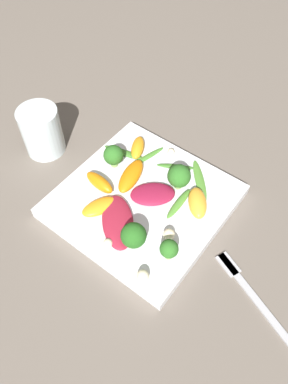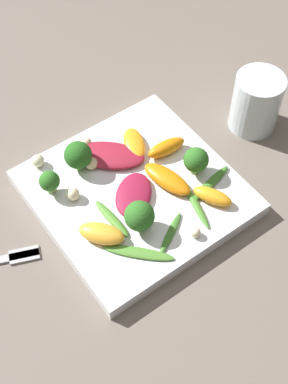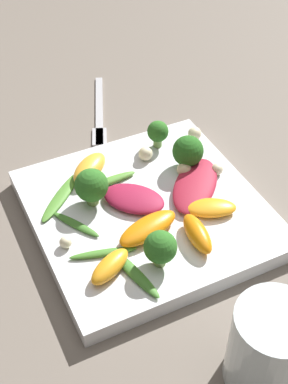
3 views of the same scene
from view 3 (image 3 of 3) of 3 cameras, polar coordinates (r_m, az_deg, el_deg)
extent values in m
plane|color=#6B6056|center=(0.66, 0.31, -2.83)|extent=(2.40, 2.40, 0.00)
cube|color=white|center=(0.65, 0.31, -2.16)|extent=(0.27, 0.27, 0.02)
cylinder|color=silver|center=(0.51, 13.24, -15.90)|extent=(0.08, 0.08, 0.09)
cube|color=#B2B2B7|center=(0.84, -4.80, 8.88)|extent=(0.08, 0.17, 0.01)
cube|color=#B2B2B7|center=(0.79, -4.78, 5.97)|extent=(0.03, 0.04, 0.01)
ellipsoid|color=maroon|center=(0.67, 5.54, 0.67)|extent=(0.11, 0.11, 0.01)
ellipsoid|color=maroon|center=(0.65, -1.09, -0.71)|extent=(0.09, 0.09, 0.01)
ellipsoid|color=orange|center=(0.64, 7.08, -1.69)|extent=(0.07, 0.05, 0.01)
ellipsoid|color=orange|center=(0.60, 5.71, -4.44)|extent=(0.03, 0.06, 0.02)
ellipsoid|color=orange|center=(0.61, 0.42, -3.88)|extent=(0.08, 0.05, 0.02)
ellipsoid|color=orange|center=(0.57, -3.65, -7.92)|extent=(0.06, 0.05, 0.02)
ellipsoid|color=#FCAD33|center=(0.68, -5.82, 2.55)|extent=(0.07, 0.06, 0.02)
cylinder|color=#7A9E51|center=(0.58, 1.72, -7.08)|extent=(0.01, 0.01, 0.02)
sphere|color=#2D6B23|center=(0.57, 1.76, -5.89)|extent=(0.04, 0.04, 0.04)
cylinder|color=#84AD5B|center=(0.73, 1.47, 5.47)|extent=(0.01, 0.01, 0.02)
sphere|color=#2D6B23|center=(0.72, 1.49, 6.49)|extent=(0.03, 0.03, 0.03)
cylinder|color=#7A9E51|center=(0.70, 4.62, 3.20)|extent=(0.01, 0.01, 0.01)
sphere|color=#26601E|center=(0.69, 4.71, 4.38)|extent=(0.04, 0.04, 0.04)
cylinder|color=#7A9E51|center=(0.65, -5.51, -0.56)|extent=(0.01, 0.01, 0.02)
sphere|color=#2D6B23|center=(0.63, -5.63, 0.73)|extent=(0.04, 0.04, 0.04)
ellipsoid|color=#518E33|center=(0.67, -3.70, 1.19)|extent=(0.07, 0.02, 0.01)
ellipsoid|color=#3D7528|center=(0.63, -7.31, -3.44)|extent=(0.04, 0.06, 0.01)
ellipsoid|color=#3D7528|center=(0.57, -1.09, -8.58)|extent=(0.03, 0.09, 0.01)
ellipsoid|color=#518E33|center=(0.66, -8.83, -0.44)|extent=(0.08, 0.08, 0.01)
ellipsoid|color=#47842D|center=(0.59, -4.37, -6.51)|extent=(0.08, 0.03, 0.01)
sphere|color=beige|center=(0.68, 4.29, 2.42)|extent=(0.02, 0.02, 0.02)
sphere|color=beige|center=(0.71, 0.16, 4.13)|extent=(0.02, 0.02, 0.02)
sphere|color=beige|center=(0.69, 7.81, 2.42)|extent=(0.02, 0.02, 0.02)
sphere|color=beige|center=(0.60, -8.36, -5.31)|extent=(0.01, 0.01, 0.01)
sphere|color=beige|center=(0.74, 5.41, 6.22)|extent=(0.02, 0.02, 0.02)
camera|label=1|loc=(0.82, 17.64, 46.61)|focal=35.00mm
camera|label=2|loc=(0.70, -57.57, 42.63)|focal=50.00mm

